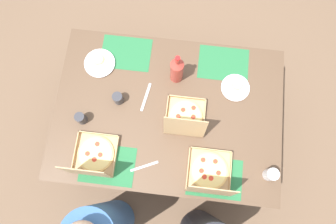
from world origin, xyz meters
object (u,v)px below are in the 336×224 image
at_px(plate_far_right, 100,63).
at_px(cup_clear_right, 81,118).
at_px(pizza_box_corner_right, 185,119).
at_px(cup_clear_left, 118,98).
at_px(pizza_box_corner_left, 209,175).
at_px(plate_near_left, 235,88).
at_px(pizza_box_edge_far, 94,158).
at_px(soda_bottle, 177,70).
at_px(cup_red, 271,174).

height_order(plate_far_right, cup_clear_right, cup_clear_right).
xyz_separation_m(pizza_box_corner_right, cup_clear_left, (0.47, -0.09, -0.00)).
bearing_deg(plate_far_right, pizza_box_corner_right, 152.06).
relative_size(pizza_box_corner_right, cup_clear_left, 3.31).
relative_size(pizza_box_corner_left, pizza_box_corner_right, 1.07).
bearing_deg(cup_clear_right, plate_far_right, -95.76).
height_order(plate_near_left, cup_clear_right, cup_clear_right).
relative_size(pizza_box_edge_far, plate_near_left, 1.56).
bearing_deg(cup_clear_right, soda_bottle, -147.28).
distance_m(pizza_box_corner_right, plate_far_right, 0.74).
relative_size(pizza_box_corner_right, plate_far_right, 1.35).
relative_size(cup_red, cup_clear_right, 1.06).
xyz_separation_m(soda_bottle, cup_clear_left, (0.38, 0.22, -0.09)).
relative_size(pizza_box_edge_far, cup_clear_right, 3.21).
bearing_deg(cup_clear_left, pizza_box_corner_left, 146.38).
distance_m(plate_near_left, cup_clear_right, 1.08).
bearing_deg(pizza_box_corner_left, pizza_box_edge_far, -1.62).
bearing_deg(pizza_box_edge_far, pizza_box_corner_left, 178.38).
height_order(pizza_box_edge_far, pizza_box_corner_right, pizza_box_edge_far).
relative_size(plate_near_left, cup_clear_left, 2.22).
height_order(pizza_box_edge_far, cup_red, pizza_box_edge_far).
bearing_deg(soda_bottle, cup_clear_right, 32.72).
relative_size(pizza_box_corner_left, cup_red, 3.08).
distance_m(plate_near_left, cup_clear_left, 0.82).
bearing_deg(plate_far_right, pizza_box_edge_far, 97.40).
distance_m(pizza_box_corner_left, cup_red, 0.39).
height_order(pizza_box_edge_far, cup_clear_left, pizza_box_edge_far).
xyz_separation_m(pizza_box_corner_right, cup_clear_right, (0.69, 0.08, 0.00)).
xyz_separation_m(pizza_box_edge_far, cup_clear_right, (0.13, -0.25, 0.00)).
distance_m(plate_near_left, plate_far_right, 0.98).
relative_size(plate_far_right, soda_bottle, 0.68).
distance_m(pizza_box_edge_far, plate_far_right, 0.68).
height_order(plate_near_left, plate_far_right, same).
bearing_deg(pizza_box_edge_far, pizza_box_corner_right, -149.56).
xyz_separation_m(pizza_box_corner_left, cup_clear_right, (0.89, -0.27, -0.00)).
relative_size(pizza_box_edge_far, soda_bottle, 0.97).
xyz_separation_m(pizza_box_edge_far, pizza_box_corner_right, (-0.56, -0.33, -0.00)).
relative_size(pizza_box_corner_left, cup_clear_left, 3.53).
xyz_separation_m(pizza_box_corner_left, plate_far_right, (0.84, -0.70, -0.04)).
distance_m(pizza_box_corner_right, soda_bottle, 0.33).
bearing_deg(cup_clear_right, cup_red, 170.12).
xyz_separation_m(plate_far_right, cup_red, (-1.23, 0.65, 0.04)).
distance_m(plate_near_left, soda_bottle, 0.44).
distance_m(plate_far_right, cup_red, 1.39).
bearing_deg(pizza_box_corner_right, cup_clear_right, 6.63).
height_order(soda_bottle, cup_red, soda_bottle).
distance_m(soda_bottle, cup_clear_right, 0.72).
bearing_deg(soda_bottle, cup_clear_left, 30.01).
distance_m(pizza_box_edge_far, pizza_box_corner_right, 0.65).
height_order(cup_red, cup_clear_left, cup_red).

